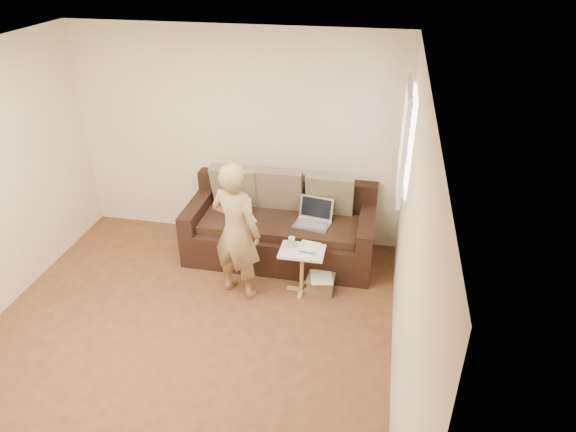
# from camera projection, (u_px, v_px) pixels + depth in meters

# --- Properties ---
(floor) EXTENTS (4.50, 4.50, 0.00)m
(floor) POSITION_uv_depth(u_px,v_px,m) (177.00, 351.00, 4.84)
(floor) COLOR #55311F
(floor) RESTS_ON ground
(ceiling) EXTENTS (4.50, 4.50, 0.00)m
(ceiling) POSITION_uv_depth(u_px,v_px,m) (137.00, 75.00, 3.57)
(ceiling) COLOR white
(ceiling) RESTS_ON wall_back
(wall_back) EXTENTS (4.00, 0.00, 4.00)m
(wall_back) POSITION_uv_depth(u_px,v_px,m) (236.00, 138.00, 6.13)
(wall_back) COLOR beige
(wall_back) RESTS_ON ground
(wall_right) EXTENTS (0.00, 4.50, 4.50)m
(wall_right) POSITION_uv_depth(u_px,v_px,m) (408.00, 260.00, 3.87)
(wall_right) COLOR beige
(wall_right) RESTS_ON ground
(window_blinds) EXTENTS (0.12, 0.88, 1.08)m
(window_blinds) POSITION_uv_depth(u_px,v_px,m) (406.00, 140.00, 4.96)
(window_blinds) COLOR white
(window_blinds) RESTS_ON wall_right
(sofa) EXTENTS (2.20, 0.95, 0.85)m
(sofa) POSITION_uv_depth(u_px,v_px,m) (280.00, 226.00, 6.04)
(sofa) COLOR black
(sofa) RESTS_ON ground
(pillow_left) EXTENTS (0.55, 0.29, 0.57)m
(pillow_left) POSITION_uv_depth(u_px,v_px,m) (235.00, 186.00, 6.15)
(pillow_left) COLOR #61654B
(pillow_left) RESTS_ON sofa
(pillow_mid) EXTENTS (0.55, 0.27, 0.57)m
(pillow_mid) POSITION_uv_depth(u_px,v_px,m) (280.00, 189.00, 6.07)
(pillow_mid) COLOR brown
(pillow_mid) RESTS_ON sofa
(pillow_right) EXTENTS (0.55, 0.28, 0.57)m
(pillow_right) POSITION_uv_depth(u_px,v_px,m) (330.00, 194.00, 5.95)
(pillow_right) COLOR #61654B
(pillow_right) RESTS_ON sofa
(laptop_silver) EXTENTS (0.44, 0.35, 0.27)m
(laptop_silver) POSITION_uv_depth(u_px,v_px,m) (312.00, 225.00, 5.86)
(laptop_silver) COLOR #B7BABC
(laptop_silver) RESTS_ON sofa
(laptop_white) EXTENTS (0.36, 0.34, 0.21)m
(laptop_white) POSITION_uv_depth(u_px,v_px,m) (242.00, 221.00, 5.96)
(laptop_white) COLOR white
(laptop_white) RESTS_ON sofa
(person) EXTENTS (0.65, 0.53, 1.54)m
(person) POSITION_uv_depth(u_px,v_px,m) (236.00, 231.00, 5.26)
(person) COLOR #938850
(person) RESTS_ON ground
(side_table) EXTENTS (0.48, 0.33, 0.52)m
(side_table) POSITION_uv_depth(u_px,v_px,m) (302.00, 271.00, 5.53)
(side_table) COLOR silver
(side_table) RESTS_ON ground
(drinking_glass) EXTENTS (0.07, 0.07, 0.12)m
(drinking_glass) POSITION_uv_depth(u_px,v_px,m) (292.00, 242.00, 5.43)
(drinking_glass) COLOR silver
(drinking_glass) RESTS_ON side_table
(scissors) EXTENTS (0.20, 0.16, 0.02)m
(scissors) POSITION_uv_depth(u_px,v_px,m) (307.00, 253.00, 5.34)
(scissors) COLOR silver
(scissors) RESTS_ON side_table
(paper_on_table) EXTENTS (0.25, 0.33, 0.00)m
(paper_on_table) POSITION_uv_depth(u_px,v_px,m) (308.00, 248.00, 5.43)
(paper_on_table) COLOR white
(paper_on_table) RESTS_ON side_table
(striped_box) EXTENTS (0.30, 0.30, 0.19)m
(striped_box) POSITION_uv_depth(u_px,v_px,m) (321.00, 283.00, 5.62)
(striped_box) COLOR #BB3B1C
(striped_box) RESTS_ON ground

